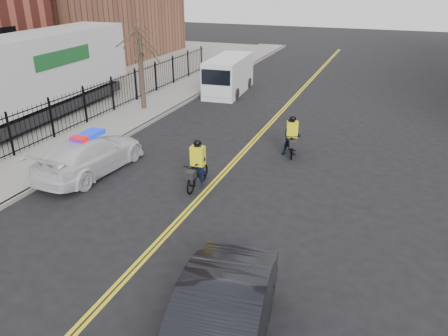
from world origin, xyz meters
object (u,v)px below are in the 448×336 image
at_px(police_cruiser, 90,155).
at_px(semi_trailer, 28,75).
at_px(dark_sedan, 217,331).
at_px(cyclist_near, 198,171).
at_px(cargo_van, 228,76).
at_px(cyclist_far, 292,140).

height_order(police_cruiser, semi_trailer, semi_trailer).
distance_m(dark_sedan, cyclist_near, 8.19).
relative_size(cargo_van, cyclist_near, 2.96).
bearing_deg(cyclist_far, dark_sedan, -101.70).
bearing_deg(police_cruiser, cyclist_far, -143.32).
bearing_deg(dark_sedan, police_cruiser, 132.07).
bearing_deg(semi_trailer, cargo_van, 50.17).
xyz_separation_m(dark_sedan, cyclist_near, (-3.71, 7.30, -0.19)).
distance_m(police_cruiser, cyclist_near, 4.56).
bearing_deg(cargo_van, dark_sedan, -74.05).
xyz_separation_m(police_cruiser, cyclist_near, (4.55, 0.30, -0.10)).
height_order(cargo_van, semi_trailer, semi_trailer).
bearing_deg(police_cruiser, cyclist_near, -173.07).
bearing_deg(semi_trailer, cyclist_near, -22.44).
height_order(police_cruiser, dark_sedan, dark_sedan).
relative_size(semi_trailer, cyclist_near, 7.56).
height_order(dark_sedan, cargo_van, cargo_van).
distance_m(dark_sedan, semi_trailer, 18.99).
height_order(cyclist_near, cyclist_far, cyclist_near).
bearing_deg(semi_trailer, cyclist_far, -1.61).
relative_size(dark_sedan, semi_trailer, 0.35).
height_order(police_cruiser, cyclist_near, cyclist_near).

